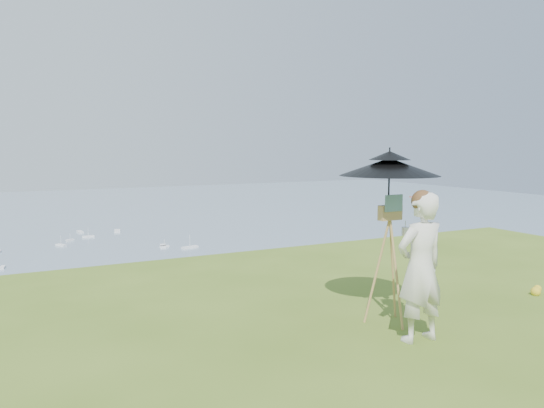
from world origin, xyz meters
TOP-DOWN VIEW (x-y plane):
  - bay_water at (0.00, 240.00)m, footprint 700.00×700.00m
  - slope_trees at (0.00, 35.00)m, footprint 110.00×50.00m
  - harbor_town at (0.00, 75.00)m, footprint 110.00×22.00m
  - painter at (-0.23, 1.71)m, footprint 0.59×0.39m
  - field_easel at (-0.16, 2.32)m, footprint 0.59×0.59m
  - sun_umbrella at (-0.16, 2.35)m, footprint 1.21×1.21m
  - painter_cap at (-0.23, 1.71)m, footprint 0.23×0.27m

SIDE VIEW (x-z plane):
  - bay_water at x=0.00m, z-range -34.00..-34.00m
  - harbor_town at x=0.00m, z-range -32.00..-27.00m
  - slope_trees at x=0.00m, z-range -18.00..-12.00m
  - field_easel at x=-0.16m, z-range 0.00..1.53m
  - painter at x=-0.23m, z-range 0.00..1.61m
  - painter_cap at x=-0.23m, z-range 1.51..1.61m
  - sun_umbrella at x=-0.16m, z-range 1.26..2.07m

